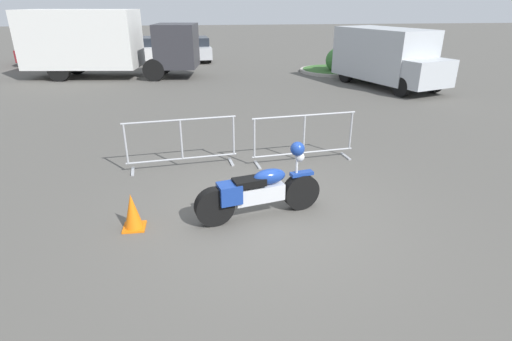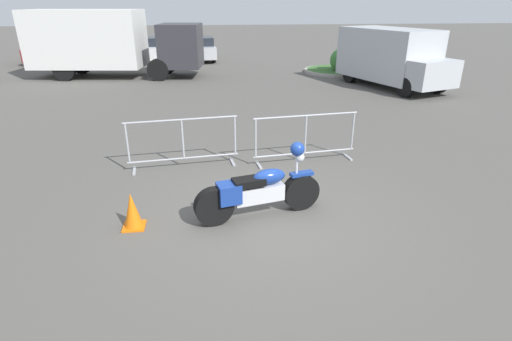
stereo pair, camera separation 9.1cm
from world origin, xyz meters
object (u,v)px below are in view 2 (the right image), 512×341
at_px(box_truck, 107,41).
at_px(delivery_van, 391,56).
at_px(traffic_cone, 132,211).
at_px(motorcycle, 259,191).
at_px(crowd_barrier_far, 305,138).
at_px(parked_car_white, 150,49).
at_px(crowd_barrier_near, 183,142).
at_px(parked_car_maroon, 46,50).
at_px(parked_car_silver, 200,49).
at_px(parked_car_tan, 97,50).
at_px(pedestrian, 65,56).

height_order(box_truck, delivery_van, box_truck).
bearing_deg(traffic_cone, motorcycle, 3.40).
xyz_separation_m(crowd_barrier_far, parked_car_white, (-5.38, 17.28, 0.14)).
height_order(crowd_barrier_near, traffic_cone, crowd_barrier_near).
xyz_separation_m(parked_car_maroon, traffic_cone, (8.03, -19.98, -0.40)).
relative_size(parked_car_white, parked_car_silver, 1.01).
height_order(parked_car_tan, parked_car_white, parked_car_white).
bearing_deg(traffic_cone, parked_car_tan, 104.54).
relative_size(crowd_barrier_near, crowd_barrier_far, 1.00).
distance_m(box_truck, delivery_van, 12.60).
xyz_separation_m(parked_car_white, traffic_cone, (2.06, -19.71, -0.41)).
bearing_deg(motorcycle, traffic_cone, 170.08).
bearing_deg(delivery_van, motorcycle, -52.10).
height_order(pedestrian, traffic_cone, pedestrian).
bearing_deg(parked_car_silver, pedestrian, 123.76).
xyz_separation_m(delivery_van, pedestrian, (-14.12, 4.33, -0.32)).
bearing_deg(box_truck, crowd_barrier_near, -64.56).
bearing_deg(parked_car_tan, delivery_van, -127.53).
relative_size(box_truck, pedestrian, 4.68).
bearing_deg(parked_car_white, box_truck, 163.75).
distance_m(crowd_barrier_near, traffic_cone, 2.54).
distance_m(motorcycle, pedestrian, 16.34).
xyz_separation_m(crowd_barrier_far, parked_car_silver, (-2.40, 17.18, 0.13)).
relative_size(parked_car_tan, pedestrian, 2.45).
bearing_deg(motorcycle, parked_car_tan, 96.72).
xyz_separation_m(pedestrian, traffic_cone, (5.35, -14.71, -0.63)).
relative_size(parked_car_tan, parked_car_white, 0.99).
bearing_deg(parked_car_silver, parked_car_white, 83.84).
distance_m(box_truck, parked_car_tan, 5.64).
height_order(motorcycle, parked_car_maroon, parked_car_maroon).
bearing_deg(pedestrian, delivery_van, 170.03).
bearing_deg(traffic_cone, pedestrian, 109.98).
bearing_deg(parked_car_maroon, traffic_cone, -162.34).
xyz_separation_m(motorcycle, traffic_cone, (-2.01, -0.12, -0.17)).
xyz_separation_m(motorcycle, box_truck, (-5.24, 14.07, 1.17)).
height_order(crowd_barrier_far, traffic_cone, crowd_barrier_far).
distance_m(crowd_barrier_near, crowd_barrier_far, 2.64).
height_order(motorcycle, box_truck, box_truck).
relative_size(crowd_barrier_near, pedestrian, 1.38).
bearing_deg(box_truck, traffic_cone, -70.16).
distance_m(crowd_barrier_far, parked_car_silver, 17.34).
bearing_deg(crowd_barrier_near, parked_car_silver, 89.20).
relative_size(delivery_van, traffic_cone, 9.09).
height_order(box_truck, traffic_cone, box_truck).
relative_size(pedestrian, traffic_cone, 2.86).
xyz_separation_m(parked_car_tan, parked_car_silver, (5.97, 0.16, -0.00)).
xyz_separation_m(box_truck, pedestrian, (-2.12, 0.51, -0.72)).
height_order(motorcycle, crowd_barrier_near, motorcycle).
bearing_deg(pedestrian, parked_car_maroon, -55.96).
height_order(crowd_barrier_near, parked_car_maroon, parked_car_maroon).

